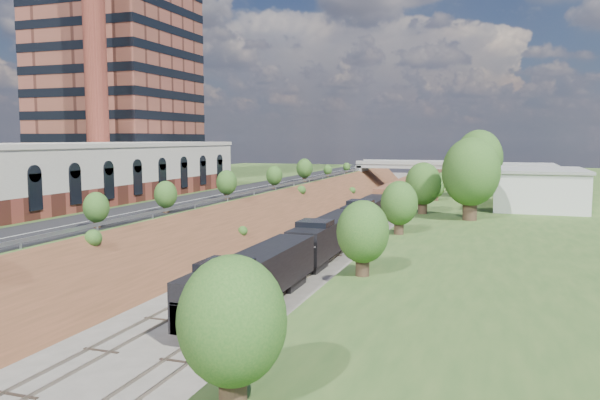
# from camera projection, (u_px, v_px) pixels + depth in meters

# --- Properties ---
(platform_left) EXTENTS (44.00, 180.00, 5.00)m
(platform_left) POSITION_uv_depth(u_px,v_px,m) (134.00, 205.00, 88.94)
(platform_left) COLOR #355924
(platform_left) RESTS_ON ground
(embankment_left) EXTENTS (10.00, 180.00, 10.00)m
(embankment_left) POSITION_uv_depth(u_px,v_px,m) (268.00, 228.00, 82.21)
(embankment_left) COLOR brown
(embankment_left) RESTS_ON ground
(embankment_right) EXTENTS (10.00, 180.00, 10.00)m
(embankment_right) POSITION_uv_depth(u_px,v_px,m) (427.00, 236.00, 75.22)
(embankment_right) COLOR brown
(embankment_right) RESTS_ON ground
(rail_left_track) EXTENTS (1.58, 180.00, 0.18)m
(rail_left_track) POSITION_uv_depth(u_px,v_px,m) (326.00, 230.00, 79.53)
(rail_left_track) COLOR gray
(rail_left_track) RESTS_ON ground
(rail_right_track) EXTENTS (1.58, 180.00, 0.18)m
(rail_right_track) POSITION_uv_depth(u_px,v_px,m) (363.00, 232.00, 77.88)
(rail_right_track) COLOR gray
(rail_right_track) RESTS_ON ground
(road) EXTENTS (8.00, 180.00, 0.10)m
(road) POSITION_uv_depth(u_px,v_px,m) (239.00, 191.00, 83.12)
(road) COLOR black
(road) RESTS_ON platform_left
(guardrail) EXTENTS (0.10, 171.00, 0.70)m
(guardrail) POSITION_uv_depth(u_px,v_px,m) (265.00, 189.00, 81.57)
(guardrail) COLOR #99999E
(guardrail) RESTS_ON platform_left
(commercial_building) EXTENTS (14.30, 62.30, 7.00)m
(commercial_building) POSITION_uv_depth(u_px,v_px,m) (56.00, 174.00, 66.00)
(commercial_building) COLOR brown
(commercial_building) RESTS_ON platform_left
(highrise_tower) EXTENTS (22.00, 22.00, 53.90)m
(highrise_tower) POSITION_uv_depth(u_px,v_px,m) (115.00, 20.00, 100.57)
(highrise_tower) COLOR brown
(highrise_tower) RESTS_ON platform_left
(smokestack) EXTENTS (3.20, 3.20, 40.00)m
(smokestack) POSITION_uv_depth(u_px,v_px,m) (95.00, 51.00, 83.78)
(smokestack) COLOR brown
(smokestack) RESTS_ON platform_left
(overpass) EXTENTS (24.50, 8.30, 7.40)m
(overpass) POSITION_uv_depth(u_px,v_px,m) (410.00, 171.00, 136.63)
(overpass) COLOR gray
(overpass) RESTS_ON ground
(white_building_near) EXTENTS (9.00, 12.00, 4.00)m
(white_building_near) POSITION_uv_depth(u_px,v_px,m) (538.00, 190.00, 62.98)
(white_building_near) COLOR silver
(white_building_near) RESTS_ON platform_right
(white_building_far) EXTENTS (8.00, 10.00, 3.60)m
(white_building_far) POSITION_uv_depth(u_px,v_px,m) (524.00, 178.00, 83.89)
(white_building_far) COLOR silver
(white_building_far) RESTS_ON platform_right
(tree_right_large) EXTENTS (5.25, 5.25, 7.61)m
(tree_right_large) POSITION_uv_depth(u_px,v_px,m) (471.00, 173.00, 53.48)
(tree_right_large) COLOR #473323
(tree_right_large) RESTS_ON platform_right
(tree_left_crest) EXTENTS (2.45, 2.45, 3.55)m
(tree_left_crest) POSITION_uv_depth(u_px,v_px,m) (61.00, 211.00, 44.04)
(tree_left_crest) COLOR #473323
(tree_left_crest) RESTS_ON platform_left
(freight_train) EXTENTS (3.16, 194.37, 4.69)m
(freight_train) POSITION_uv_depth(u_px,v_px,m) (417.00, 183.00, 128.61)
(freight_train) COLOR black
(freight_train) RESTS_ON ground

